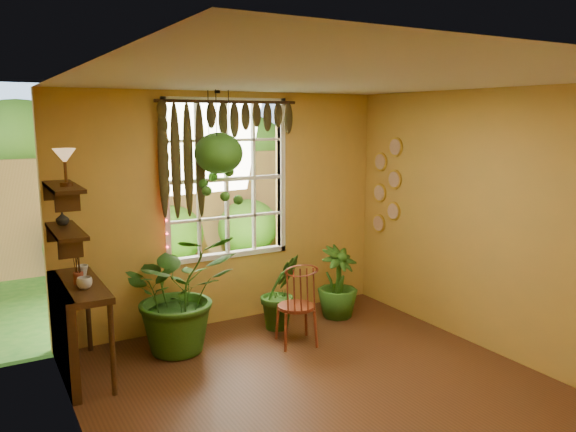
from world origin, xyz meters
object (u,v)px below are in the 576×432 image
(counter_ledge, at_px, (68,321))
(hanging_basket, at_px, (219,159))
(potted_plant_left, at_px, (180,292))
(potted_plant_mid, at_px, (281,292))
(windsor_chair, at_px, (297,317))

(counter_ledge, xyz_separation_m, hanging_basket, (1.72, 0.43, 1.41))
(counter_ledge, bearing_deg, hanging_basket, 14.14)
(potted_plant_left, height_order, potted_plant_mid, potted_plant_left)
(counter_ledge, relative_size, potted_plant_left, 0.95)
(windsor_chair, relative_size, hanging_basket, 0.83)
(counter_ledge, xyz_separation_m, windsor_chair, (2.23, -0.39, -0.25))
(potted_plant_left, bearing_deg, hanging_basket, 29.55)
(counter_ledge, height_order, potted_plant_left, potted_plant_left)
(potted_plant_left, relative_size, potted_plant_mid, 1.46)
(counter_ledge, relative_size, potted_plant_mid, 1.38)
(counter_ledge, bearing_deg, potted_plant_left, 4.44)
(counter_ledge, bearing_deg, potted_plant_mid, 2.94)
(potted_plant_mid, xyz_separation_m, hanging_basket, (-0.60, 0.31, 1.52))
(windsor_chair, relative_size, potted_plant_mid, 1.21)
(counter_ledge, xyz_separation_m, potted_plant_mid, (2.31, 0.12, -0.12))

